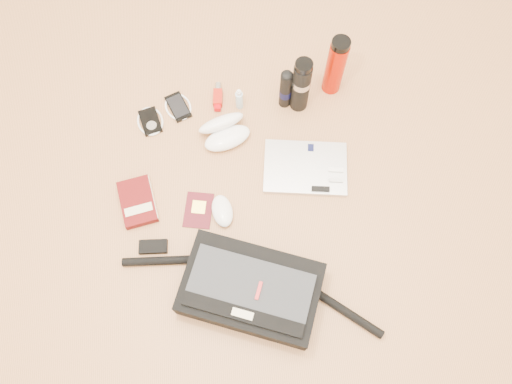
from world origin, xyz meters
TOP-DOWN VIEW (x-y plane):
  - ground at (0.00, 0.00)m, footprint 4.00×4.00m
  - messenger_bag at (-0.03, -0.29)m, footprint 0.85×0.41m
  - laptop at (0.21, 0.14)m, footprint 0.33×0.25m
  - book at (-0.41, 0.06)m, footprint 0.15×0.20m
  - passport at (-0.19, 0.02)m, footprint 0.12×0.15m
  - mouse at (-0.11, 0.00)m, footprint 0.09×0.13m
  - sunglasses_case at (-0.08, 0.31)m, footprint 0.22×0.20m
  - ipod at (-0.36, 0.39)m, footprint 0.12×0.13m
  - phone at (-0.25, 0.45)m, footprint 0.13×0.14m
  - inhaler at (-0.10, 0.47)m, footprint 0.04×0.12m
  - spray_bottle at (-0.01, 0.43)m, footprint 0.03×0.03m
  - aerosol_can at (0.16, 0.43)m, footprint 0.06×0.06m
  - thermos_black at (0.21, 0.42)m, footprint 0.09×0.09m
  - thermos_red at (0.35, 0.49)m, footprint 0.09×0.09m

SIDE VIEW (x-z plane):
  - ground at x=0.00m, z-range 0.00..0.00m
  - passport at x=-0.19m, z-range 0.00..0.01m
  - phone at x=-0.25m, z-range 0.00..0.01m
  - ipod at x=-0.36m, z-range 0.00..0.01m
  - laptop at x=0.21m, z-range 0.00..0.02m
  - book at x=-0.41m, z-range 0.00..0.03m
  - inhaler at x=-0.10m, z-range 0.00..0.03m
  - mouse at x=-0.11m, z-range 0.00..0.04m
  - sunglasses_case at x=-0.08m, z-range -0.02..0.09m
  - spray_bottle at x=-0.01m, z-range -0.01..0.10m
  - messenger_bag at x=-0.03m, z-range -0.01..0.12m
  - aerosol_can at x=0.16m, z-range 0.00..0.19m
  - thermos_black at x=0.21m, z-range 0.00..0.26m
  - thermos_red at x=0.35m, z-range 0.00..0.27m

